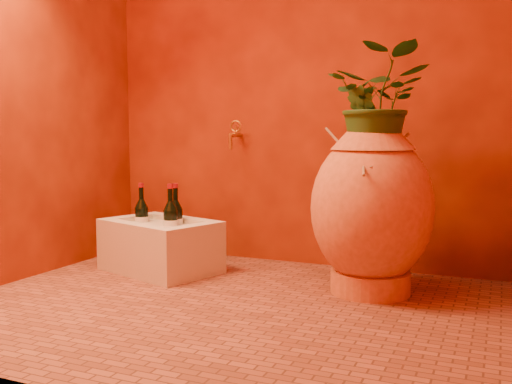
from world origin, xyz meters
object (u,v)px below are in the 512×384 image
at_px(stone_basin, 160,247).
at_px(wine_bottle_c, 142,219).
at_px(wine_bottle_a, 176,221).
at_px(wall_tap, 235,133).
at_px(amphora, 372,208).
at_px(wine_bottle_b, 171,223).

xyz_separation_m(stone_basin, wine_bottle_c, (-0.18, 0.07, 0.14)).
xyz_separation_m(wine_bottle_a, wine_bottle_c, (-0.24, -0.00, -0.00)).
relative_size(wine_bottle_a, wall_tap, 1.90).
relative_size(amphora, wall_tap, 4.80).
bearing_deg(amphora, wall_tap, 156.48).
distance_m(amphora, wall_tap, 1.10).
relative_size(amphora, stone_basin, 1.16).
relative_size(stone_basin, wine_bottle_b, 2.16).
height_order(amphora, wine_bottle_a, amphora).
relative_size(wine_bottle_a, wine_bottle_b, 0.99).
height_order(amphora, wall_tap, wall_tap).
bearing_deg(wine_bottle_b, amphora, 1.46).
height_order(wine_bottle_b, wall_tap, wall_tap).
bearing_deg(wine_bottle_b, wine_bottle_a, 97.13).
relative_size(wine_bottle_c, wall_tap, 1.88).
distance_m(stone_basin, wine_bottle_b, 0.16).
bearing_deg(wine_bottle_b, wine_bottle_c, 164.86).
xyz_separation_m(amphora, stone_basin, (-1.22, -0.03, -0.29)).
xyz_separation_m(amphora, wine_bottle_a, (-1.16, 0.04, -0.14)).
bearing_deg(wine_bottle_a, stone_basin, -128.77).
bearing_deg(wall_tap, wine_bottle_b, -113.96).
bearing_deg(amphora, wine_bottle_c, 178.48).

